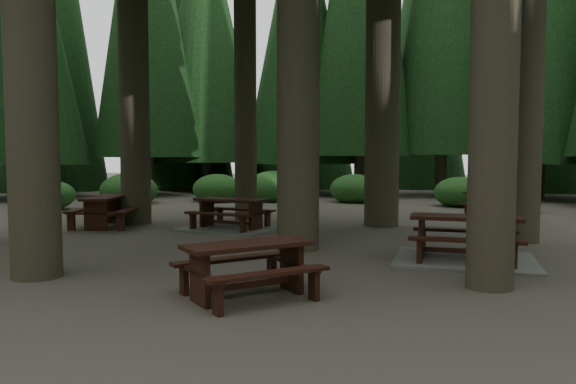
% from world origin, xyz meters
% --- Properties ---
extents(ground, '(80.00, 80.00, 0.00)m').
position_xyz_m(ground, '(0.00, 0.00, 0.00)').
color(ground, '#534D44').
rests_on(ground, ground).
extents(picnic_table_a, '(2.62, 2.25, 0.82)m').
position_xyz_m(picnic_table_a, '(3.92, -0.53, 0.28)').
color(picnic_table_a, gray).
rests_on(picnic_table_a, ground).
extents(picnic_table_b, '(1.72, 2.03, 0.80)m').
position_xyz_m(picnic_table_b, '(-4.66, 2.70, 0.53)').
color(picnic_table_b, black).
rests_on(picnic_table_b, ground).
extents(picnic_table_c, '(2.76, 2.49, 0.78)m').
position_xyz_m(picnic_table_c, '(-1.32, 2.77, 0.27)').
color(picnic_table_c, gray).
rests_on(picnic_table_c, ground).
extents(picnic_table_d, '(2.21, 2.02, 0.78)m').
position_xyz_m(picnic_table_d, '(5.71, 6.22, 0.52)').
color(picnic_table_d, black).
rests_on(picnic_table_d, ground).
extents(picnic_table_e, '(2.19, 2.15, 0.74)m').
position_xyz_m(picnic_table_e, '(0.73, -3.62, 0.49)').
color(picnic_table_e, black).
rests_on(picnic_table_e, ground).
extents(shrub_ring, '(23.86, 24.64, 1.49)m').
position_xyz_m(shrub_ring, '(0.70, 0.75, 0.40)').
color(shrub_ring, '#1E551D').
rests_on(shrub_ring, ground).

